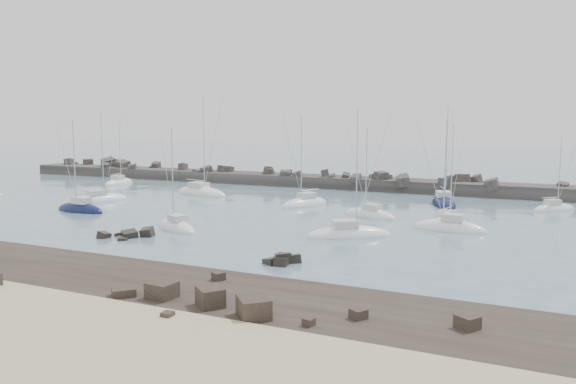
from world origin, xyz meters
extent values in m
plane|color=slate|center=(0.00, 0.00, 0.00)|extent=(400.00, 400.00, 0.00)
cube|color=black|center=(0.00, -22.00, 0.00)|extent=(140.00, 12.00, 0.70)
cube|color=black|center=(11.51, -23.17, 0.84)|extent=(1.71, 1.58, 0.98)
cube|color=black|center=(18.18, -23.80, 0.91)|extent=(2.48, 2.50, 1.12)
cube|color=black|center=(9.14, -23.87, 0.60)|extent=(1.81, 1.82, 0.50)
cube|color=black|center=(12.55, -18.38, 0.61)|extent=(1.00, 1.01, 0.53)
cube|color=black|center=(23.47, -21.59, 0.62)|extent=(1.07, 1.07, 0.54)
cube|color=black|center=(29.05, -20.61, 0.70)|extent=(1.43, 1.40, 0.69)
cube|color=black|center=(15.01, -23.23, 0.90)|extent=(2.13, 2.09, 1.11)
cube|color=black|center=(21.41, -23.68, 0.55)|extent=(0.65, 0.65, 0.40)
cube|color=black|center=(14.03, -25.98, 0.54)|extent=(0.63, 0.65, 0.37)
cube|color=black|center=(-2.29, -7.48, 0.21)|extent=(1.52, 1.65, 1.48)
cube|color=black|center=(-4.98, -8.29, -0.07)|extent=(1.55, 1.45, 0.94)
cube|color=black|center=(-4.60, -7.38, 0.16)|extent=(0.90, 0.85, 0.54)
cube|color=black|center=(-5.58, -9.81, 0.15)|extent=(1.18, 1.12, 1.07)
cube|color=black|center=(-3.50, -8.59, -0.01)|extent=(1.87, 1.99, 1.56)
cube|color=black|center=(-3.33, -9.81, -0.02)|extent=(1.38, 1.34, 0.71)
cube|color=black|center=(14.18, -11.96, 0.16)|extent=(1.18, 1.18, 1.02)
cube|color=black|center=(13.37, -11.69, -0.03)|extent=(1.76, 1.73, 1.25)
cube|color=black|center=(13.93, -11.07, 0.24)|extent=(1.76, 1.69, 1.19)
cube|color=black|center=(13.67, -10.45, 0.26)|extent=(1.04, 0.93, 0.88)
cube|color=black|center=(14.67, -10.53, 0.23)|extent=(1.43, 1.41, 0.95)
cube|color=#302D2B|center=(-7.50, 38.00, 0.20)|extent=(115.00, 6.00, 3.20)
cube|color=#302D2B|center=(-30.77, 38.42, 2.07)|extent=(1.32, 1.54, 1.12)
cube|color=#302D2B|center=(8.47, 36.69, 2.32)|extent=(2.51, 2.54, 1.60)
cube|color=#302D2B|center=(-5.73, 35.96, 2.10)|extent=(2.01, 1.95, 1.42)
cube|color=#302D2B|center=(-12.02, 37.88, 1.90)|extent=(1.68, 1.87, 1.79)
cube|color=#302D2B|center=(8.77, 37.91, 1.83)|extent=(2.51, 2.58, 1.70)
cube|color=#302D2B|center=(-38.97, 39.44, 1.56)|extent=(1.55, 1.39, 1.27)
cube|color=#302D2B|center=(-1.08, 36.67, 2.33)|extent=(1.82, 1.71, 1.71)
cube|color=#302D2B|center=(-49.51, 40.29, 2.29)|extent=(1.85, 2.05, 1.71)
cube|color=#302D2B|center=(34.46, 38.61, 1.77)|extent=(1.79, 1.90, 1.51)
cube|color=#302D2B|center=(-0.34, 36.71, 1.59)|extent=(2.27, 1.78, 1.74)
cube|color=#302D2B|center=(-56.81, 40.51, 1.99)|extent=(2.85, 2.72, 1.90)
cube|color=#302D2B|center=(4.68, 35.58, 1.93)|extent=(1.63, 2.05, 1.59)
cube|color=#302D2B|center=(-47.20, 39.12, 1.67)|extent=(1.28, 1.43, 1.07)
cube|color=#302D2B|center=(-38.28, 39.88, 2.11)|extent=(1.70, 1.99, 1.92)
cube|color=#302D2B|center=(-59.99, 38.27, 2.34)|extent=(1.93, 2.01, 1.79)
cube|color=#302D2B|center=(2.43, 36.96, 1.96)|extent=(1.52, 1.76, 1.69)
cube|color=#302D2B|center=(12.24, 35.42, 1.84)|extent=(2.51, 2.50, 2.12)
cube|color=#302D2B|center=(25.19, 35.71, 1.87)|extent=(2.20, 2.00, 2.17)
cube|color=#302D2B|center=(20.43, 39.69, 1.99)|extent=(2.65, 2.99, 2.01)
cube|color=#302D2B|center=(22.87, 39.83, 1.54)|extent=(1.70, 1.73, 1.22)
cube|color=#302D2B|center=(-12.82, 38.94, 2.33)|extent=(1.48, 1.42, 1.37)
cube|color=#302D2B|center=(11.45, 38.94, 2.05)|extent=(1.51, 1.40, 1.57)
cube|color=#302D2B|center=(-12.07, 37.25, 2.00)|extent=(2.55, 2.47, 2.06)
cube|color=#302D2B|center=(-44.94, 37.89, 2.12)|extent=(2.98, 2.72, 2.54)
cube|color=#302D2B|center=(-8.22, 37.55, 2.18)|extent=(1.31, 1.12, 1.09)
cube|color=#302D2B|center=(-7.99, 35.85, 2.06)|extent=(2.34, 2.06, 1.57)
cube|color=#302D2B|center=(-48.20, 38.48, 2.05)|extent=(2.45, 2.23, 1.75)
cube|color=#302D2B|center=(-21.55, 38.75, 2.11)|extent=(2.53, 3.02, 1.79)
cube|color=#302D2B|center=(-30.77, 38.36, 2.25)|extent=(1.51, 1.74, 1.81)
cube|color=#302D2B|center=(7.26, 38.38, 2.04)|extent=(2.49, 2.41, 1.79)
cube|color=#302D2B|center=(-60.24, 39.19, 1.65)|extent=(2.17, 2.42, 2.03)
cube|color=#302D2B|center=(18.92, 37.33, 2.02)|extent=(1.76, 1.68, 1.52)
cube|color=#302D2B|center=(-50.49, 39.21, 2.20)|extent=(2.72, 2.84, 2.18)
cube|color=#302D2B|center=(22.56, 39.72, 2.21)|extent=(1.87, 1.95, 1.62)
cube|color=#302D2B|center=(-20.73, 38.60, 2.18)|extent=(1.61, 1.53, 1.33)
cube|color=#302D2B|center=(-49.08, 38.31, 2.53)|extent=(3.11, 3.45, 2.60)
cube|color=#302D2B|center=(18.69, 40.47, 2.02)|extent=(1.08, 0.96, 1.19)
cube|color=#302D2B|center=(-26.11, 36.05, 1.62)|extent=(1.85, 1.59, 1.36)
cube|color=#302D2B|center=(18.59, 35.46, 1.87)|extent=(2.11, 2.19, 1.57)
cube|color=#302D2B|center=(-47.63, 35.95, 2.08)|extent=(1.65, 1.67, 1.54)
cube|color=#302D2B|center=(-24.16, 36.42, 2.00)|extent=(2.41, 2.61, 1.96)
cube|color=#302D2B|center=(-40.90, 35.95, 1.85)|extent=(2.12, 2.28, 1.96)
ellipsoid|color=white|center=(-36.08, 26.59, 0.05)|extent=(3.21, 7.80, 1.99)
cube|color=silver|center=(-36.03, 26.22, 1.22)|extent=(1.76, 2.29, 0.65)
cylinder|color=silver|center=(-36.15, 27.20, 6.01)|extent=(0.11, 0.11, 10.23)
cylinder|color=silver|center=(-35.97, 25.69, 1.83)|extent=(0.44, 3.02, 0.09)
ellipsoid|color=#0E163E|center=(-19.44, 0.94, 0.05)|extent=(7.61, 2.88, 2.20)
cube|color=silver|center=(-19.07, 0.92, 1.38)|extent=(2.20, 1.66, 0.79)
cylinder|color=silver|center=(-20.04, 0.99, 6.02)|extent=(0.14, 0.14, 10.06)
cylinder|color=silver|center=(-18.55, 0.87, 2.12)|extent=(2.98, 0.34, 0.11)
ellipsoid|color=white|center=(-23.52, 8.61, 0.05)|extent=(5.33, 8.70, 2.07)
cube|color=silver|center=(-23.66, 8.22, 1.25)|extent=(2.39, 2.77, 0.64)
cylinder|color=silver|center=(-23.28, 9.23, 6.55)|extent=(0.11, 0.11, 11.24)
cylinder|color=silver|center=(-23.87, 7.67, 1.85)|extent=(1.25, 3.15, 0.09)
ellipsoid|color=white|center=(-14.99, 20.79, 0.05)|extent=(10.46, 5.36, 2.40)
cube|color=silver|center=(-15.48, 20.91, 1.43)|extent=(3.20, 2.62, 0.72)
cylinder|color=silver|center=(-14.21, 20.61, 7.83)|extent=(0.12, 0.12, 13.52)
cylinder|color=silver|center=(-16.16, 21.08, 2.10)|extent=(3.92, 1.04, 0.10)
ellipsoid|color=white|center=(-1.88, -3.41, 0.05)|extent=(7.22, 5.20, 1.95)
cube|color=silver|center=(-1.57, -3.57, 1.21)|extent=(2.40, 2.17, 0.67)
cylinder|color=silver|center=(-2.38, -3.15, 5.62)|extent=(0.11, 0.11, 9.48)
cylinder|color=silver|center=(-1.14, -3.80, 1.83)|extent=(2.53, 1.40, 0.10)
ellipsoid|color=white|center=(3.62, 17.18, 0.05)|extent=(5.32, 8.23, 2.13)
cube|color=silver|center=(3.77, 17.54, 1.31)|extent=(2.32, 2.66, 0.71)
cylinder|color=silver|center=(3.37, 16.59, 6.29)|extent=(0.12, 0.12, 10.67)
cylinder|color=silver|center=(3.99, 18.05, 1.98)|extent=(1.32, 2.95, 0.10)
ellipsoid|color=white|center=(15.43, 0.53, 0.05)|extent=(8.35, 6.76, 2.10)
cube|color=silver|center=(15.09, 0.29, 1.28)|extent=(2.87, 2.69, 0.67)
cylinder|color=silver|center=(15.99, 0.90, 6.56)|extent=(0.11, 0.11, 11.23)
cylinder|color=silver|center=(14.60, -0.03, 1.89)|extent=(2.82, 1.93, 0.10)
ellipsoid|color=#0E163E|center=(20.20, 25.11, 0.05)|extent=(5.40, 9.19, 2.31)
cube|color=silver|center=(20.06, 25.53, 1.41)|extent=(2.46, 2.90, 0.76)
cylinder|color=silver|center=(20.42, 24.45, 6.96)|extent=(0.13, 0.13, 11.85)
cylinder|color=silver|center=(19.86, 26.11, 2.12)|extent=(1.23, 3.36, 0.11)
ellipsoid|color=white|center=(13.92, 12.27, 0.05)|extent=(7.24, 4.09, 1.91)
cube|color=silver|center=(14.25, 12.17, 1.19)|extent=(2.26, 1.90, 0.65)
cylinder|color=silver|center=(13.39, 12.44, 5.53)|extent=(0.11, 0.11, 9.34)
cylinder|color=silver|center=(14.71, 12.03, 1.80)|extent=(2.67, 0.90, 0.09)
ellipsoid|color=white|center=(22.88, 11.54, 0.05)|extent=(4.24, 7.61, 1.90)
cube|color=silver|center=(22.78, 11.19, 1.17)|extent=(1.98, 2.37, 0.62)
cylinder|color=silver|center=(23.05, 12.09, 5.76)|extent=(0.11, 0.11, 9.81)
cylinder|color=silver|center=(22.63, 10.70, 1.75)|extent=(0.92, 2.81, 0.09)
ellipsoid|color=white|center=(33.41, 26.33, 0.05)|extent=(5.81, 5.71, 1.75)
cube|color=silver|center=(33.19, 26.12, 1.10)|extent=(2.12, 2.11, 0.61)
cylinder|color=silver|center=(33.77, 26.68, 4.99)|extent=(0.10, 0.10, 8.39)
cylinder|color=silver|center=(32.88, 25.81, 1.66)|extent=(1.85, 1.79, 0.09)
ellipsoid|color=white|center=(23.62, 7.85, 0.05)|extent=(7.75, 2.96, 2.14)
cube|color=silver|center=(24.00, 7.82, 1.33)|extent=(2.24, 1.70, 0.74)
cylinder|color=silver|center=(23.02, 7.90, 6.08)|extent=(0.13, 0.13, 10.24)
cylinder|color=silver|center=(24.53, 7.77, 2.02)|extent=(3.03, 0.35, 0.11)
camera|label=1|loc=(32.42, -49.93, 11.07)|focal=35.00mm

